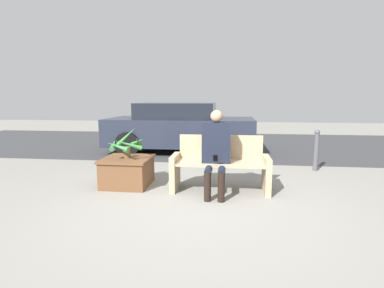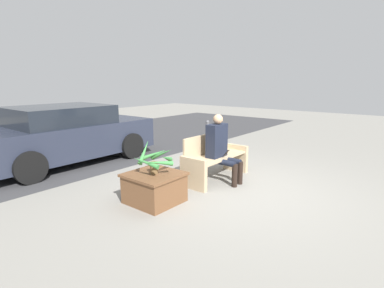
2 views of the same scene
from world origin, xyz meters
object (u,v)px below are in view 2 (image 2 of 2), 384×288
bench (214,158)px  parked_car (65,134)px  bollard_post (207,135)px  person_seated (220,145)px  planter_box (154,187)px  potted_plant (155,159)px

bench → parked_car: size_ratio=0.39×
parked_car → bollard_post: parked_car is taller
person_seated → planter_box: 1.61m
potted_plant → planter_box: bearing=128.1°
bench → parked_car: parked_car is taller
potted_plant → bollard_post: (3.50, 1.51, -0.28)m
person_seated → parked_car: size_ratio=0.33×
bench → parked_car: bearing=109.5°
potted_plant → bollard_post: size_ratio=0.77×
person_seated → potted_plant: person_seated is taller
potted_plant → bollard_post: 3.82m
bollard_post → planter_box: bearing=-157.0°
potted_plant → bollard_post: bearing=23.3°
potted_plant → parked_car: 3.41m
person_seated → potted_plant: size_ratio=1.99×
parked_car → potted_plant: bearing=-95.9°
planter_box → bench: bearing=-2.5°
planter_box → potted_plant: potted_plant is taller
potted_plant → parked_car: (0.35, 3.39, -0.04)m
planter_box → potted_plant: bearing=-51.9°
bollard_post → parked_car: bearing=149.0°
bench → planter_box: bench is taller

